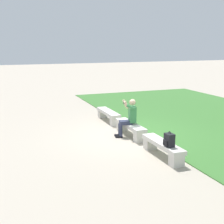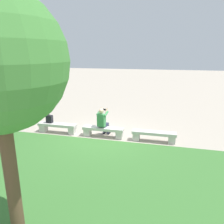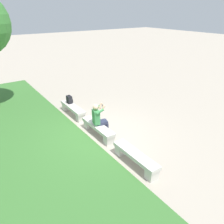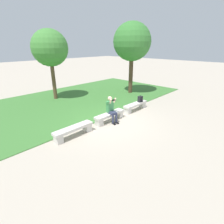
# 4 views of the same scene
# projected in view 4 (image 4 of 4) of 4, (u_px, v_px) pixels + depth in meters

# --- Properties ---
(ground_plane) EXTENTS (80.00, 80.00, 0.00)m
(ground_plane) POSITION_uv_depth(u_px,v_px,m) (110.00, 121.00, 9.14)
(ground_plane) COLOR #B2A593
(grass_strip) EXTENTS (18.31, 8.00, 0.03)m
(grass_strip) POSITION_uv_depth(u_px,v_px,m) (64.00, 103.00, 11.95)
(grass_strip) COLOR #3D7533
(grass_strip) RESTS_ON ground
(bench_main) EXTENTS (1.85, 0.40, 0.45)m
(bench_main) POSITION_uv_depth(u_px,v_px,m) (74.00, 130.00, 7.52)
(bench_main) COLOR beige
(bench_main) RESTS_ON ground
(bench_near) EXTENTS (1.85, 0.40, 0.45)m
(bench_near) POSITION_uv_depth(u_px,v_px,m) (110.00, 116.00, 9.03)
(bench_near) COLOR beige
(bench_near) RESTS_ON ground
(bench_mid) EXTENTS (1.85, 0.40, 0.45)m
(bench_mid) POSITION_uv_depth(u_px,v_px,m) (135.00, 106.00, 10.54)
(bench_mid) COLOR beige
(bench_mid) RESTS_ON ground
(person_photographer) EXTENTS (0.52, 0.77, 1.32)m
(person_photographer) POSITION_uv_depth(u_px,v_px,m) (111.00, 108.00, 8.85)
(person_photographer) COLOR black
(person_photographer) RESTS_ON ground
(backpack) EXTENTS (0.28, 0.24, 0.43)m
(backpack) POSITION_uv_depth(u_px,v_px,m) (140.00, 99.00, 10.66)
(backpack) COLOR black
(backpack) RESTS_ON bench_mid
(tree_behind_wall) EXTENTS (2.42, 2.42, 4.75)m
(tree_behind_wall) POSITION_uv_depth(u_px,v_px,m) (50.00, 48.00, 11.64)
(tree_behind_wall) COLOR brown
(tree_behind_wall) RESTS_ON ground
(tree_left_background) EXTENTS (2.85, 2.85, 5.37)m
(tree_left_background) POSITION_uv_depth(u_px,v_px,m) (132.00, 42.00, 13.12)
(tree_left_background) COLOR #4C3826
(tree_left_background) RESTS_ON ground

